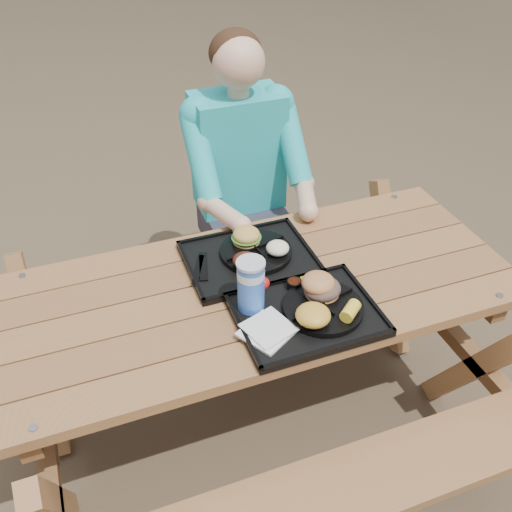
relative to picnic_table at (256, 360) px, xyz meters
name	(u,v)px	position (x,y,z in m)	size (l,w,h in m)	color
ground	(256,420)	(0.00, 0.00, -0.38)	(60.00, 60.00, 0.00)	#999999
picnic_table	(256,360)	(0.00, 0.00, 0.00)	(1.80, 1.49, 0.75)	#999999
tray_near	(306,315)	(0.10, -0.20, 0.39)	(0.45, 0.35, 0.02)	black
tray_far	(249,259)	(0.02, 0.14, 0.39)	(0.45, 0.35, 0.02)	black
plate_near	(323,307)	(0.15, -0.21, 0.41)	(0.26, 0.26, 0.02)	black
plate_far	(256,252)	(0.05, 0.15, 0.41)	(0.26, 0.26, 0.02)	black
napkin_stack	(267,331)	(-0.06, -0.24, 0.40)	(0.14, 0.14, 0.02)	silver
soda_cup	(251,286)	(-0.06, -0.11, 0.48)	(0.09, 0.09, 0.17)	blue
condiment_bbq	(294,284)	(0.11, -0.08, 0.41)	(0.05, 0.05, 0.03)	#341105
condiment_mustard	(305,282)	(0.15, -0.07, 0.41)	(0.04, 0.04, 0.03)	gold
sandwich	(323,280)	(0.17, -0.16, 0.47)	(0.11, 0.11, 0.12)	#C27B44
mac_cheese	(313,315)	(0.09, -0.26, 0.44)	(0.11, 0.11, 0.05)	gold
corn_cob	(350,311)	(0.21, -0.28, 0.44)	(0.07, 0.07, 0.04)	yellow
cutlery_far	(203,266)	(-0.15, 0.14, 0.40)	(0.03, 0.16, 0.01)	black
burger	(246,232)	(0.04, 0.20, 0.46)	(0.10, 0.10, 0.09)	gold
baked_beans	(245,260)	(-0.01, 0.08, 0.43)	(0.09, 0.09, 0.04)	#501910
potato_salad	(278,248)	(0.12, 0.10, 0.44)	(0.08, 0.08, 0.05)	white
diner	(240,199)	(0.19, 0.72, 0.27)	(0.48, 0.84, 1.28)	#17A4A6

